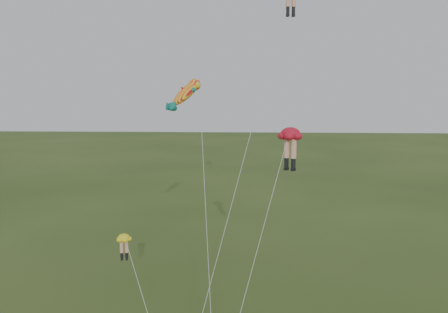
{
  "coord_description": "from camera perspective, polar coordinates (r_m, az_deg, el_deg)",
  "views": [
    {
      "loc": [
        2.09,
        -26.9,
        16.73
      ],
      "look_at": [
        0.52,
        6.0,
        11.99
      ],
      "focal_mm": 40.0,
      "sensor_mm": 36.0,
      "label": 1
    }
  ],
  "objects": [
    {
      "name": "legs_kite_red_mid",
      "position": [
        30.32,
        7.5,
        1.91
      ],
      "size": [
        5.36,
        7.61,
        14.21
      ],
      "rotation": [
        0.0,
        0.0,
        -0.56
      ],
      "color": "red",
      "rests_on": "ground"
    },
    {
      "name": "fish_kite",
      "position": [
        35.2,
        -4.28,
        7.16
      ],
      "size": [
        4.09,
        12.1,
        17.41
      ],
      "rotation": [
        0.61,
        0.0,
        -0.76
      ],
      "color": "yellow",
      "rests_on": "ground"
    },
    {
      "name": "legs_kite_yellow",
      "position": [
        30.63,
        -11.16,
        -10.02
      ],
      "size": [
        4.05,
        4.56,
        7.94
      ],
      "rotation": [
        0.0,
        0.0,
        0.18
      ],
      "color": "yellow",
      "rests_on": "ground"
    }
  ]
}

